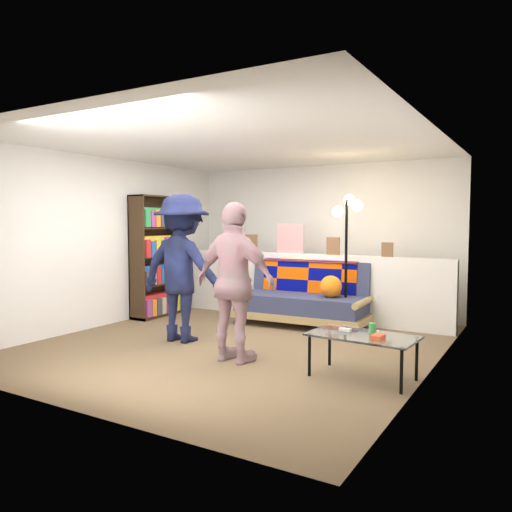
{
  "coord_description": "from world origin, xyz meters",
  "views": [
    {
      "loc": [
        3.22,
        -5.08,
        1.49
      ],
      "look_at": [
        0.0,
        0.4,
        1.05
      ],
      "focal_mm": 35.0,
      "sensor_mm": 36.0,
      "label": 1
    }
  ],
  "objects": [
    {
      "name": "person_left",
      "position": [
        -0.69,
        -0.23,
        0.91
      ],
      "size": [
        1.2,
        0.72,
        1.83
      ],
      "primitive_type": "imported",
      "rotation": [
        0.0,
        0.0,
        3.18
      ],
      "color": "black",
      "rests_on": "ground"
    },
    {
      "name": "coffee_table",
      "position": [
        1.74,
        -0.55,
        0.39
      ],
      "size": [
        1.03,
        0.62,
        0.52
      ],
      "color": "black",
      "rests_on": "ground"
    },
    {
      "name": "half_wall_ledge",
      "position": [
        0.0,
        1.8,
        0.5
      ],
      "size": [
        4.45,
        0.15,
        1.0
      ],
      "primitive_type": "cube",
      "color": "silver",
      "rests_on": "ground"
    },
    {
      "name": "person_right",
      "position": [
        0.38,
        -0.69,
        0.85
      ],
      "size": [
        1.03,
        0.5,
        1.7
      ],
      "primitive_type": "imported",
      "rotation": [
        0.0,
        0.0,
        3.06
      ],
      "color": "pink",
      "rests_on": "ground"
    },
    {
      "name": "room_shell",
      "position": [
        0.0,
        0.47,
        1.67
      ],
      "size": [
        4.6,
        5.05,
        2.45
      ],
      "color": "silver",
      "rests_on": "ground"
    },
    {
      "name": "floor_lamp",
      "position": [
        0.83,
        1.47,
        1.32
      ],
      "size": [
        0.43,
        0.36,
        1.86
      ],
      "color": "black",
      "rests_on": "ground"
    },
    {
      "name": "futon_sofa",
      "position": [
        0.21,
        1.43,
        0.38
      ],
      "size": [
        1.95,
        1.01,
        0.82
      ],
      "color": "#A2844E",
      "rests_on": "ground"
    },
    {
      "name": "ground",
      "position": [
        0.0,
        0.0,
        0.0
      ],
      "size": [
        5.0,
        5.0,
        0.0
      ],
      "primitive_type": "plane",
      "color": "brown",
      "rests_on": "ground"
    },
    {
      "name": "ledge_decor",
      "position": [
        -0.23,
        1.78,
        1.18
      ],
      "size": [
        2.97,
        0.02,
        0.45
      ],
      "color": "brown",
      "rests_on": "half_wall_ledge"
    },
    {
      "name": "bookshelf",
      "position": [
        -2.08,
        0.88,
        0.88
      ],
      "size": [
        0.31,
        0.94,
        1.89
      ],
      "color": "black",
      "rests_on": "ground"
    }
  ]
}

